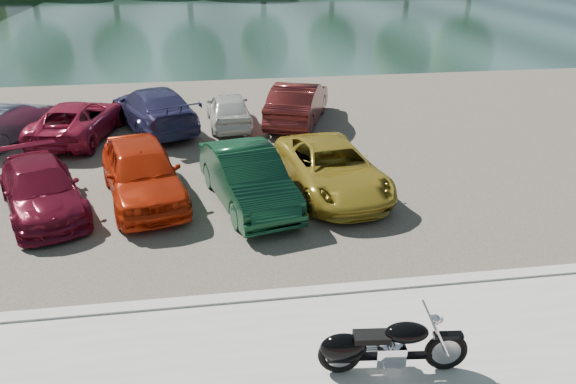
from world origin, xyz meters
The scene contains 14 objects.
ground centered at (0.00, 0.00, 0.00)m, with size 200.00×200.00×0.00m, color #595447.
kerb centered at (0.00, 2.00, 0.07)m, with size 60.00×0.30×0.14m, color #A4A09A.
parking_lot centered at (0.00, 11.00, 0.02)m, with size 60.00×18.00×0.04m, color #443F37.
river centered at (0.00, 40.00, 0.00)m, with size 120.00×40.00×0.00m, color #1B312C.
motorcycle centered at (0.66, -0.24, 0.56)m, with size 2.33×0.75×1.05m.
car_3 centered at (-5.88, 6.50, 0.65)m, with size 1.70×4.19×1.21m, color maroon.
car_4 centered at (-3.48, 6.89, 0.80)m, with size 1.79×4.46×1.52m, color red.
car_5 centered at (-0.83, 6.23, 0.76)m, with size 1.51×4.34×1.43m, color #0E3620.
car_6 centered at (1.44, 6.68, 0.69)m, with size 2.16×4.69×1.30m, color #A28725.
car_9 centered at (-8.35, 12.32, 0.68)m, with size 1.36×3.90×1.29m, color slate.
car_10 centered at (-6.05, 12.18, 0.67)m, with size 2.10×4.56×1.27m, color maroon.
car_11 centered at (-3.58, 12.90, 0.77)m, with size 2.06×5.06×1.47m, color navy.
car_12 centered at (-0.97, 12.82, 0.66)m, with size 1.45×3.62×1.23m, color silver.
car_13 centered at (1.54, 12.84, 0.78)m, with size 1.58×4.52×1.49m, color #531616.
Camera 1 is at (-1.73, -6.78, 6.28)m, focal length 35.00 mm.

